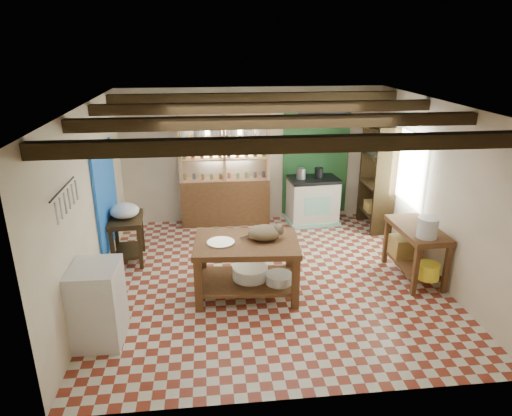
{
  "coord_description": "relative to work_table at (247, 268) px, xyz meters",
  "views": [
    {
      "loc": [
        -0.88,
        -6.09,
        3.41
      ],
      "look_at": [
        -0.17,
        0.3,
        1.03
      ],
      "focal_mm": 32.0,
      "sensor_mm": 36.0,
      "label": 1
    }
  ],
  "objects": [
    {
      "name": "wall_back",
      "position": [
        0.38,
        2.89,
        0.9
      ],
      "size": [
        5.0,
        0.04,
        2.6
      ],
      "primitive_type": "cube",
      "color": "beige",
      "rests_on": "floor"
    },
    {
      "name": "right_counter",
      "position": [
        2.56,
        0.21,
        0.0
      ],
      "size": [
        0.6,
        1.15,
        0.81
      ],
      "primitive_type": "cube",
      "rotation": [
        0.0,
        0.0,
        0.02
      ],
      "color": "brown",
      "rests_on": "floor"
    },
    {
      "name": "kettle_right",
      "position": [
        1.63,
        2.55,
        0.61
      ],
      "size": [
        0.17,
        0.17,
        0.2
      ],
      "primitive_type": "cylinder",
      "rotation": [
        0.0,
        0.0,
        0.08
      ],
      "color": "black",
      "rests_on": "stove"
    },
    {
      "name": "wall_left",
      "position": [
        -2.12,
        0.39,
        0.9
      ],
      "size": [
        0.04,
        5.0,
        2.6
      ],
      "primitive_type": "cube",
      "color": "beige",
      "rests_on": "floor"
    },
    {
      "name": "basin_small",
      "position": [
        0.44,
        -0.13,
        -0.12
      ],
      "size": [
        0.41,
        0.41,
        0.13
      ],
      "primitive_type": "cylinder",
      "rotation": [
        0.0,
        0.0,
        -0.08
      ],
      "color": "silver",
      "rests_on": "work_table"
    },
    {
      "name": "white_bucket",
      "position": [
        2.52,
        -0.14,
        0.55
      ],
      "size": [
        0.29,
        0.29,
        0.29
      ],
      "primitive_type": "cylinder",
      "rotation": [
        0.0,
        0.0,
        0.02
      ],
      "color": "silver",
      "rests_on": "right_counter"
    },
    {
      "name": "kettle_left",
      "position": [
        1.28,
        2.52,
        0.62
      ],
      "size": [
        0.19,
        0.19,
        0.21
      ],
      "primitive_type": "cylinder",
      "rotation": [
        0.0,
        0.0,
        0.08
      ],
      "color": "#ABAAB2",
      "rests_on": "stove"
    },
    {
      "name": "white_cabinet",
      "position": [
        -1.84,
        -0.87,
        0.08
      ],
      "size": [
        0.56,
        0.67,
        0.98
      ],
      "primitive_type": "cube",
      "rotation": [
        0.0,
        0.0,
        -0.03
      ],
      "color": "silver",
      "rests_on": "floor"
    },
    {
      "name": "ceiling_beams",
      "position": [
        0.38,
        0.39,
        2.08
      ],
      "size": [
        5.0,
        3.8,
        0.15
      ],
      "primitive_type": "cube",
      "color": "#342512",
      "rests_on": "ceiling"
    },
    {
      "name": "pot_rack",
      "position": [
        1.63,
        2.44,
        1.78
      ],
      "size": [
        0.86,
        0.12,
        0.36
      ],
      "primitive_type": "cube",
      "color": "black",
      "rests_on": "ceiling"
    },
    {
      "name": "work_table",
      "position": [
        0.0,
        0.0,
        0.0
      ],
      "size": [
        1.5,
        1.06,
        0.81
      ],
      "primitive_type": "cube",
      "rotation": [
        0.0,
        0.0,
        -0.08
      ],
      "color": "brown",
      "rests_on": "floor"
    },
    {
      "name": "shelving_unit",
      "position": [
        -0.17,
        2.7,
        0.7
      ],
      "size": [
        1.7,
        0.34,
        2.2
      ],
      "primitive_type": "cube",
      "color": "tan",
      "rests_on": "floor"
    },
    {
      "name": "stove",
      "position": [
        1.53,
        2.54,
        0.05
      ],
      "size": [
        0.99,
        0.71,
        0.92
      ],
      "primitive_type": "cube",
      "rotation": [
        0.0,
        0.0,
        0.08
      ],
      "color": "beige",
      "rests_on": "floor"
    },
    {
      "name": "enamel_bowl",
      "position": [
        -1.82,
        1.23,
        0.47
      ],
      "size": [
        0.49,
        0.49,
        0.23
      ],
      "primitive_type": "ellipsoid",
      "rotation": [
        0.0,
        0.0,
        0.08
      ],
      "color": "silver",
      "rests_on": "prep_table"
    },
    {
      "name": "basin_large",
      "position": [
        0.05,
        0.05,
        -0.1
      ],
      "size": [
        0.54,
        0.54,
        0.18
      ],
      "primitive_type": "cylinder",
      "rotation": [
        0.0,
        0.0,
        -0.08
      ],
      "color": "silver",
      "rests_on": "work_table"
    },
    {
      "name": "floor",
      "position": [
        0.38,
        0.39,
        -0.41
      ],
      "size": [
        5.0,
        5.0,
        0.02
      ],
      "primitive_type": "cube",
      "color": "maroon",
      "rests_on": "ground"
    },
    {
      "name": "yellow_tub",
      "position": [
        2.57,
        -0.24,
        -0.08
      ],
      "size": [
        0.32,
        0.32,
        0.23
      ],
      "primitive_type": "cylinder",
      "rotation": [
        0.0,
        0.0,
        0.02
      ],
      "color": "yellow",
      "rests_on": "right_counter"
    },
    {
      "name": "green_wall_patch",
      "position": [
        1.63,
        2.86,
        0.85
      ],
      "size": [
        1.3,
        0.04,
        2.3
      ],
      "primitive_type": "cube",
      "color": "#1F4E24",
      "rests_on": "wall_back"
    },
    {
      "name": "prep_table",
      "position": [
        -1.82,
        1.23,
        -0.02
      ],
      "size": [
        0.57,
        0.79,
        0.76
      ],
      "primitive_type": "cube",
      "rotation": [
        0.0,
        0.0,
        0.08
      ],
      "color": "#342512",
      "rests_on": "floor"
    },
    {
      "name": "ceiling",
      "position": [
        0.38,
        0.39,
        2.2
      ],
      "size": [
        5.0,
        5.0,
        0.02
      ],
      "primitive_type": "cube",
      "color": "#4F4F55",
      "rests_on": "wall_back"
    },
    {
      "name": "window_back",
      "position": [
        -0.12,
        2.87,
        1.3
      ],
      "size": [
        0.9,
        0.02,
        0.8
      ],
      "primitive_type": "cube",
      "color": "beige",
      "rests_on": "wall_back"
    },
    {
      "name": "cat",
      "position": [
        0.25,
        0.03,
        0.51
      ],
      "size": [
        0.49,
        0.39,
        0.21
      ],
      "primitive_type": "ellipsoid",
      "rotation": [
        0.0,
        0.0,
        0.1
      ],
      "color": "#856E4D",
      "rests_on": "work_table"
    },
    {
      "name": "wall_front",
      "position": [
        0.38,
        -2.11,
        0.9
      ],
      "size": [
        5.0,
        0.04,
        2.6
      ],
      "primitive_type": "cube",
      "color": "beige",
      "rests_on": "floor"
    },
    {
      "name": "wall_right",
      "position": [
        2.88,
        0.39,
        0.9
      ],
      "size": [
        0.04,
        5.0,
        2.6
      ],
      "primitive_type": "cube",
      "color": "beige",
      "rests_on": "floor"
    },
    {
      "name": "window_right",
      "position": [
        2.86,
        1.39,
        1.0
      ],
      "size": [
        0.02,
        1.3,
        1.2
      ],
      "primitive_type": "cube",
      "color": "beige",
      "rests_on": "wall_right"
    },
    {
      "name": "utensil_rail",
      "position": [
        -2.06,
        -0.81,
        1.38
      ],
      "size": [
        0.06,
        0.9,
        0.28
      ],
      "primitive_type": "cube",
      "color": "black",
      "rests_on": "wall_left"
    },
    {
      "name": "tall_rack",
      "position": [
        2.66,
        2.19,
        0.6
      ],
      "size": [
        0.4,
        0.86,
        2.0
      ],
      "primitive_type": "cube",
      "color": "#342512",
      "rests_on": "floor"
    },
    {
      "name": "wicker_basket",
      "position": [
        2.55,
        0.51,
        -0.04
      ],
      "size": [
        0.45,
        0.36,
        0.31
      ],
      "primitive_type": "cube",
      "rotation": [
        0.0,
        0.0,
        0.02
      ],
      "color": "#A38141",
      "rests_on": "right_counter"
    },
    {
      "name": "blue_wall_patch",
      "position": [
        -2.09,
        1.29,
        0.7
      ],
      "size": [
        0.04,
        1.4,
        1.6
      ],
      "primitive_type": "cube",
      "color": "blue",
      "rests_on": "wall_left"
    },
    {
      "name": "steel_tray",
      "position": [
        -0.35,
        -0.02,
        0.42
      ],
      "size": [
        0.4,
        0.4,
        0.02
      ],
      "primitive_type": "cylinder",
      "rotation": [
        0.0,
        0.0,
        -0.08
      ],
      "color": "#ABAAB2",
      "rests_on": "work_table"
    }
  ]
}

